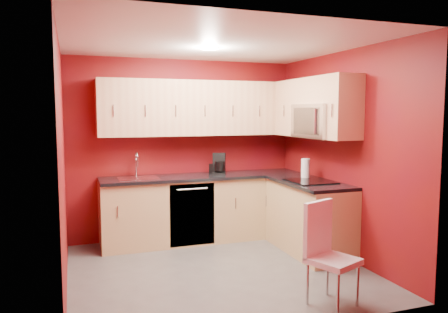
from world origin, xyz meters
TOP-DOWN VIEW (x-y plane):
  - floor at (0.00, 0.00)m, footprint 3.20×3.20m
  - ceiling at (0.00, 0.00)m, footprint 3.20×3.20m
  - wall_back at (0.00, 1.50)m, footprint 3.20×0.00m
  - wall_front at (0.00, -1.50)m, footprint 3.20×0.00m
  - wall_left at (-1.60, 0.00)m, footprint 0.00×3.00m
  - wall_right at (1.60, 0.00)m, footprint 0.00×3.00m
  - base_cabinets_back at (0.20, 1.20)m, footprint 2.80×0.60m
  - base_cabinets_right at (1.30, 0.25)m, footprint 0.60×1.30m
  - countertop_back at (0.20, 1.19)m, footprint 2.80×0.63m
  - countertop_right at (1.29, 0.23)m, footprint 0.63×1.27m
  - upper_cabinets_back at (0.20, 1.32)m, footprint 2.80×0.35m
  - upper_cabinets_right at (1.42, 0.44)m, footprint 0.35×1.55m
  - microwave at (1.39, 0.20)m, footprint 0.42×0.76m
  - cooktop at (1.28, 0.20)m, footprint 0.50×0.55m
  - sink at (-0.70, 1.20)m, footprint 0.52×0.42m
  - dishwasher_front at (-0.05, 0.91)m, footprint 0.60×0.02m
  - downlight at (0.00, 0.30)m, footprint 0.20×0.20m
  - coffee_maker at (0.41, 1.19)m, footprint 0.25×0.28m
  - napkin_holder at (0.39, 1.29)m, footprint 0.15×0.15m
  - paper_towel at (1.36, 0.46)m, footprint 0.19×0.19m
  - dining_chair at (0.70, -1.20)m, footprint 0.51×0.52m

SIDE VIEW (x-z plane):
  - floor at x=0.00m, z-range 0.00..0.00m
  - base_cabinets_back at x=0.20m, z-range 0.00..0.87m
  - base_cabinets_right at x=1.30m, z-range 0.00..0.87m
  - dishwasher_front at x=-0.05m, z-range 0.03..0.84m
  - dining_chair at x=0.70m, z-range 0.00..0.95m
  - countertop_back at x=0.20m, z-range 0.87..0.91m
  - countertop_right at x=1.29m, z-range 0.87..0.91m
  - cooktop at x=1.28m, z-range 0.91..0.92m
  - sink at x=-0.70m, z-range 0.77..1.12m
  - napkin_holder at x=0.39m, z-range 0.91..1.05m
  - paper_towel at x=1.36m, z-range 0.91..1.17m
  - coffee_maker at x=0.41m, z-range 0.91..1.20m
  - wall_back at x=0.00m, z-range -0.35..2.85m
  - wall_front at x=0.00m, z-range -0.35..2.85m
  - wall_left at x=-1.60m, z-range -0.25..2.75m
  - wall_right at x=1.60m, z-range -0.25..2.75m
  - microwave at x=1.39m, z-range 1.45..1.87m
  - upper_cabinets_back at x=0.20m, z-range 1.45..2.20m
  - upper_cabinets_right at x=1.42m, z-range 1.51..2.26m
  - downlight at x=0.00m, z-range 2.48..2.49m
  - ceiling at x=0.00m, z-range 2.50..2.50m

